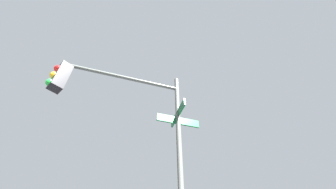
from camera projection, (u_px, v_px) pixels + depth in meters
The scene contains 1 object.
traffic_signal_near at pixel (123, 119), 4.59m from camera, with size 2.08×3.27×5.96m.
Camera 1 is at (-9.26, -3.97, 1.50)m, focal length 21.62 mm.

